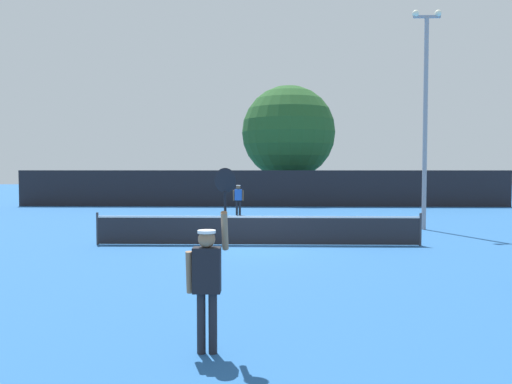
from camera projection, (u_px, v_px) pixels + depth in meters
name	position (u px, v px, depth m)	size (l,w,h in m)	color
ground_plane	(258.00, 245.00, 16.97)	(120.00, 120.00, 0.00)	#235693
tennis_net	(258.00, 230.00, 16.95)	(10.72, 0.08, 1.07)	#232328
perimeter_fence	(263.00, 188.00, 33.65)	(32.21, 0.12, 2.37)	black
player_serving	(208.00, 272.00, 7.05)	(0.68, 0.40, 2.56)	black
player_receiving	(238.00, 197.00, 27.54)	(0.57, 0.24, 1.61)	blue
tennis_ball	(232.00, 230.00, 20.81)	(0.07, 0.07, 0.07)	#CCE033
light_pole	(425.00, 107.00, 21.01)	(1.18, 0.28, 8.93)	gray
large_tree	(289.00, 133.00, 38.13)	(6.90, 6.90, 8.60)	brown
parked_car_near	(388.00, 190.00, 40.72)	(2.19, 4.32, 1.69)	white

